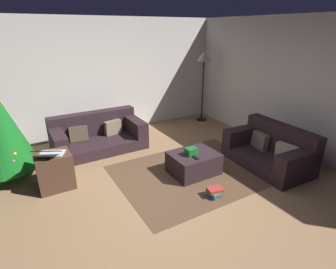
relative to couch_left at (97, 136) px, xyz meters
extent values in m
plane|color=#93704C|center=(0.26, -2.26, -0.27)|extent=(6.40, 6.40, 0.00)
cube|color=silver|center=(0.26, 0.88, 1.03)|extent=(6.40, 0.12, 2.60)
cube|color=silver|center=(3.40, -2.26, 1.03)|extent=(0.12, 6.40, 2.60)
cube|color=#2D1E23|center=(0.00, -0.11, -0.16)|extent=(1.82, 0.97, 0.22)
cube|color=#2D1E23|center=(0.00, 0.25, 0.19)|extent=(1.81, 0.25, 0.50)
cube|color=#2D1E23|center=(0.79, -0.10, 0.11)|extent=(0.25, 0.96, 0.33)
cube|color=#2D1E23|center=(-0.78, -0.11, 0.11)|extent=(0.25, 0.96, 0.33)
cube|color=#8C7A5B|center=(0.36, 0.05, 0.10)|extent=(0.38, 0.18, 0.30)
cube|color=brown|center=(-0.36, 0.05, 0.10)|extent=(0.38, 0.20, 0.31)
cube|color=#2D1E23|center=(2.41, -2.34, -0.17)|extent=(0.94, 1.54, 0.21)
cube|color=#2D1E23|center=(2.73, -2.35, 0.20)|extent=(0.31, 1.51, 0.53)
cube|color=#2D1E23|center=(2.39, -2.97, 0.10)|extent=(0.88, 0.28, 0.32)
cube|color=#2D1E23|center=(2.44, -1.70, 0.10)|extent=(0.88, 0.28, 0.32)
cube|color=#BCB299|center=(2.52, -2.64, 0.09)|extent=(0.19, 0.38, 0.31)
cube|color=#716B5B|center=(2.54, -2.04, 0.09)|extent=(0.20, 0.38, 0.31)
cube|color=#2D1E23|center=(1.12, -1.88, -0.09)|extent=(0.79, 0.62, 0.37)
cube|color=#19662D|center=(1.04, -1.90, 0.16)|extent=(0.19, 0.15, 0.12)
cube|color=black|center=(1.04, -2.02, 0.11)|extent=(0.05, 0.16, 0.02)
cylinder|color=brown|center=(-1.64, -0.46, -0.17)|extent=(0.10, 0.10, 0.20)
sphere|color=#CC33BF|center=(-1.44, -0.37, 0.63)|extent=(0.06, 0.06, 0.06)
sphere|color=orange|center=(-1.54, -0.40, 0.96)|extent=(0.05, 0.05, 0.05)
sphere|color=#CC33BF|center=(-1.54, -0.81, 0.18)|extent=(0.06, 0.06, 0.06)
sphere|color=yellow|center=(-1.50, -0.78, 0.27)|extent=(0.06, 0.06, 0.06)
cube|color=#4C3323|center=(-1.02, -1.15, 0.02)|extent=(0.52, 0.44, 0.58)
cube|color=silver|center=(-1.02, -1.15, 0.31)|extent=(0.43, 0.38, 0.02)
cube|color=black|center=(-1.09, -1.31, 0.43)|extent=(0.42, 0.36, 0.12)
cube|color=#2D5193|center=(0.97, -2.60, -0.24)|extent=(0.26, 0.23, 0.05)
cube|color=#387A47|center=(0.98, -2.62, -0.20)|extent=(0.22, 0.21, 0.04)
cube|color=#B7332D|center=(0.98, -2.62, -0.16)|extent=(0.25, 0.20, 0.04)
cylinder|color=black|center=(2.98, 0.37, -0.26)|extent=(0.28, 0.28, 0.02)
cylinder|color=black|center=(2.98, 0.37, 0.52)|extent=(0.04, 0.04, 1.58)
cone|color=beige|center=(2.98, 0.37, 1.43)|extent=(0.36, 0.36, 0.24)
cube|color=brown|center=(1.12, -1.88, -0.27)|extent=(2.60, 2.00, 0.01)
camera|label=1|loc=(-1.34, -5.19, 2.08)|focal=28.60mm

